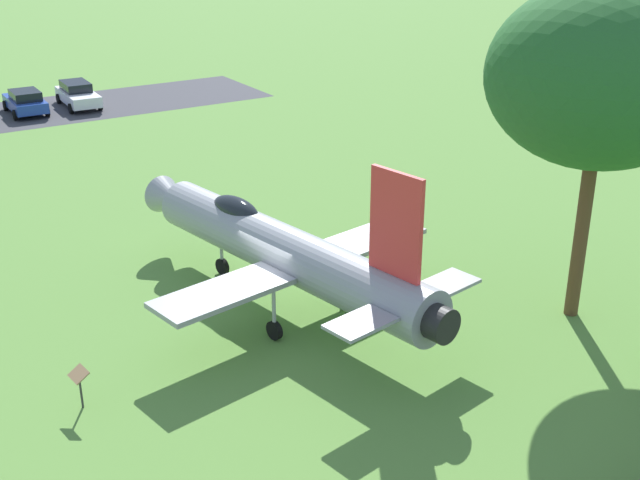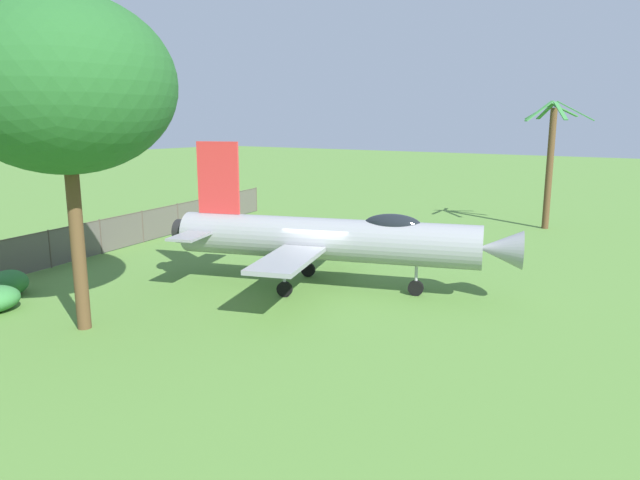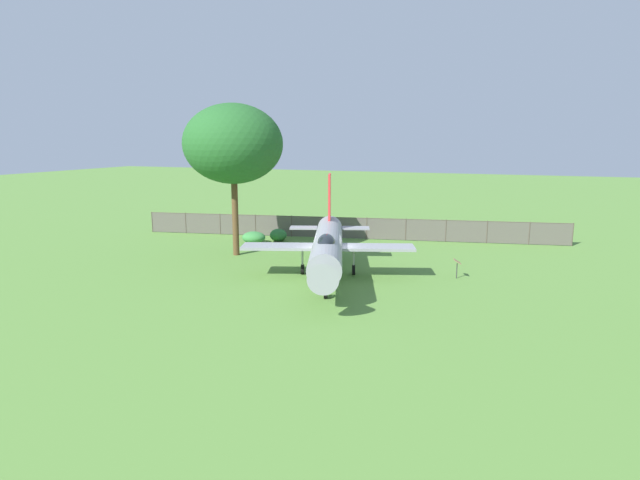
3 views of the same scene
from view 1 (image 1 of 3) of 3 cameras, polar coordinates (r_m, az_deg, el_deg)
The scene contains 6 objects.
ground_plane at distance 26.45m, azimuth -2.28°, elevation -4.90°, with size 200.00×200.00×0.00m, color #568438.
display_jet at distance 25.80m, azimuth -2.86°, elevation -0.55°, with size 13.65×10.09×5.81m.
shade_tree at distance 24.91m, azimuth 19.30°, elevation 10.88°, with size 6.53×6.82×10.40m.
info_plaque at distance 22.14m, azimuth -16.59°, elevation -9.40°, with size 0.68×0.54×1.14m.
parked_car_white at distance 54.75m, azimuth -16.70°, elevation 9.81°, with size 4.90×2.44×1.54m.
parked_car_blue at distance 53.83m, azimuth -20.04°, elevation 9.15°, with size 4.44×2.54×1.49m.
Camera 1 is at (-21.82, 8.44, 12.34)m, focal length 45.44 mm.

